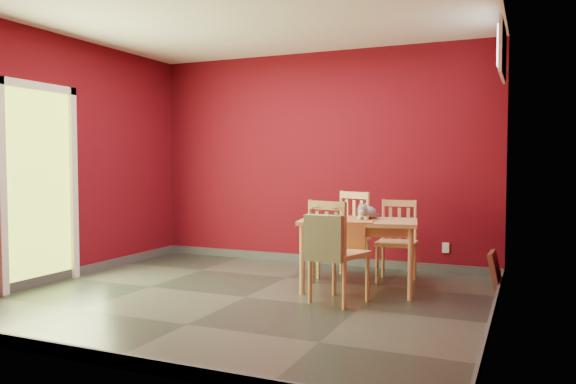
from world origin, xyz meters
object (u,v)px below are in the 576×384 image
at_px(dining_table, 358,229).
at_px(picture_frame, 495,271).
at_px(chair_near, 336,251).
at_px(tote_bag, 324,238).
at_px(cat, 367,210).
at_px(chair_far_left, 346,234).
at_px(chair_far_right, 397,240).

distance_m(dining_table, picture_frame, 1.47).
xyz_separation_m(chair_near, picture_frame, (1.32, 1.14, -0.29)).
relative_size(tote_bag, cat, 1.29).
distance_m(chair_far_left, chair_near, 1.14).
bearing_deg(chair_near, picture_frame, 40.94).
relative_size(chair_far_right, cat, 2.37).
relative_size(chair_far_left, picture_frame, 2.43).
relative_size(chair_far_left, chair_far_right, 1.10).
height_order(chair_far_right, chair_near, chair_near).
relative_size(chair_far_right, picture_frame, 2.22).
distance_m(tote_bag, picture_frame, 1.97).
bearing_deg(tote_bag, cat, 80.24).
height_order(chair_far_left, chair_far_right, chair_far_left).
xyz_separation_m(dining_table, chair_near, (-0.04, -0.56, -0.14)).
bearing_deg(chair_far_right, picture_frame, -2.69).
distance_m(chair_far_right, chair_near, 1.23).
height_order(tote_bag, picture_frame, tote_bag).
height_order(dining_table, cat, cat).
distance_m(chair_far_right, cat, 0.68).
distance_m(cat, picture_frame, 1.44).
distance_m(dining_table, tote_bag, 0.78).
distance_m(chair_far_left, cat, 0.67).
bearing_deg(chair_far_right, cat, -109.72).
bearing_deg(dining_table, chair_far_right, 67.88).
xyz_separation_m(chair_far_left, tote_bag, (0.22, -1.33, 0.13)).
bearing_deg(cat, picture_frame, -12.37).
bearing_deg(picture_frame, chair_far_right, 177.31).
bearing_deg(chair_far_left, chair_near, -76.79).
height_order(chair_far_right, tote_bag, tote_bag).
xyz_separation_m(chair_far_left, picture_frame, (1.58, 0.03, -0.30)).
distance_m(dining_table, chair_far_left, 0.64).
bearing_deg(tote_bag, chair_near, 79.33).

